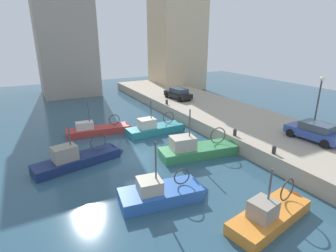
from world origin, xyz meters
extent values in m
plane|color=#2D5166|center=(0.00, 0.00, 0.00)|extent=(80.00, 80.00, 0.00)
cube|color=#ADA08C|center=(11.50, 0.00, 0.60)|extent=(9.00, 56.00, 1.20)
cube|color=#388951|center=(4.05, -1.60, 0.00)|extent=(6.33, 2.84, 1.44)
cone|color=#388951|center=(7.42, -2.07, 0.00)|extent=(1.14, 1.92, 1.81)
cube|color=#896B4C|center=(4.05, -1.60, 0.65)|extent=(6.06, 2.65, 0.08)
cube|color=#B7AD99|center=(2.73, -1.41, 1.20)|extent=(1.98, 1.64, 1.03)
cylinder|color=#4C4C51|center=(3.27, -1.49, 2.24)|extent=(0.10, 0.10, 3.18)
torus|color=#3F3833|center=(5.75, -1.83, 1.44)|extent=(1.36, 0.27, 1.37)
sphere|color=white|center=(2.39, -0.25, 0.22)|extent=(0.32, 0.32, 0.32)
cube|color=navy|center=(-4.67, 1.10, 0.00)|extent=(6.38, 3.04, 1.35)
cone|color=navy|center=(-1.33, 1.88, 0.00)|extent=(1.22, 1.68, 1.51)
cube|color=#B2A893|center=(-4.67, 1.10, 0.61)|extent=(6.11, 2.85, 0.08)
cube|color=gray|center=(-5.50, 0.91, 1.18)|extent=(1.84, 1.52, 1.06)
cylinder|color=#4C4C51|center=(-5.03, 1.02, 1.84)|extent=(0.10, 0.10, 2.46)
torus|color=#3F3833|center=(-2.99, 1.49, 1.37)|extent=(1.29, 0.37, 1.31)
sphere|color=white|center=(-6.68, 1.58, 0.20)|extent=(0.32, 0.32, 0.32)
cube|color=orange|center=(2.73, -9.98, 0.00)|extent=(5.32, 2.63, 1.27)
cone|color=orange|center=(5.57, -9.45, 0.00)|extent=(1.17, 1.69, 1.55)
cube|color=#896B4C|center=(2.73, -9.98, 0.57)|extent=(5.09, 2.45, 0.08)
cube|color=gray|center=(1.98, -10.12, 1.07)|extent=(1.38, 1.30, 0.93)
cylinder|color=#4C4C51|center=(2.34, -10.05, 1.85)|extent=(0.10, 0.10, 2.56)
torus|color=#3F3833|center=(4.13, -9.72, 1.33)|extent=(1.29, 0.32, 1.29)
sphere|color=white|center=(1.05, -9.33, 0.19)|extent=(0.32, 0.32, 0.32)
cube|color=teal|center=(3.23, 4.66, 0.00)|extent=(5.51, 1.86, 1.34)
cone|color=teal|center=(6.31, 4.72, 0.00)|extent=(0.93, 1.59, 1.57)
cube|color=#B2A893|center=(3.23, 4.66, 0.60)|extent=(5.28, 1.72, 0.08)
cube|color=beige|center=(2.39, 4.64, 1.10)|extent=(1.58, 1.27, 0.91)
cylinder|color=#4C4C51|center=(2.86, 4.65, 1.94)|extent=(0.10, 0.10, 2.67)
torus|color=#3F3833|center=(4.76, 4.69, 1.32)|extent=(1.21, 0.11, 1.21)
sphere|color=white|center=(1.57, 5.58, 0.20)|extent=(0.32, 0.32, 0.32)
cube|color=#2D60B7|center=(-1.29, -5.67, 0.00)|extent=(4.87, 2.55, 1.44)
cone|color=#2D60B7|center=(1.37, -6.02, 0.00)|extent=(1.12, 1.86, 1.76)
cube|color=#896B4C|center=(-1.29, -5.67, 0.65)|extent=(4.66, 2.37, 0.08)
cube|color=#B7AD99|center=(-1.93, -5.58, 1.08)|extent=(1.45, 1.46, 0.78)
cylinder|color=#4C4C51|center=(-1.54, -5.63, 2.15)|extent=(0.10, 0.10, 3.01)
torus|color=#3F3833|center=(0.01, -5.84, 1.26)|extent=(1.00, 0.21, 0.99)
sphere|color=white|center=(-2.53, -4.42, 0.22)|extent=(0.32, 0.32, 0.32)
cube|color=#BC3833|center=(-1.69, 7.08, 0.00)|extent=(5.95, 2.09, 1.22)
cone|color=#BC3833|center=(1.57, 6.82, 0.00)|extent=(1.01, 1.53, 1.47)
cube|color=#9E7A51|center=(-1.69, 7.08, 0.55)|extent=(5.71, 1.94, 0.08)
cube|color=beige|center=(-2.88, 7.18, 0.95)|extent=(1.65, 1.06, 0.72)
cylinder|color=#4C4C51|center=(-2.41, 7.14, 1.91)|extent=(0.10, 0.10, 2.72)
torus|color=#3F3833|center=(-0.06, 6.95, 1.19)|extent=(1.06, 0.16, 1.06)
sphere|color=white|center=(-3.37, 8.12, 0.18)|extent=(0.32, 0.32, 0.32)
cube|color=#334C9E|center=(12.14, -5.59, 1.77)|extent=(2.17, 4.23, 0.61)
cube|color=#384756|center=(12.16, -5.80, 2.36)|extent=(1.80, 2.42, 0.57)
cylinder|color=black|center=(11.11, -4.29, 1.52)|extent=(0.27, 0.66, 0.64)
cylinder|color=black|center=(12.93, -4.13, 1.52)|extent=(0.27, 0.66, 0.64)
cylinder|color=black|center=(11.35, -7.06, 1.52)|extent=(0.27, 0.66, 0.64)
cube|color=black|center=(9.94, 11.84, 1.77)|extent=(1.99, 4.41, 0.61)
cube|color=#384756|center=(9.96, 11.63, 2.35)|extent=(1.63, 2.52, 0.55)
cylinder|color=black|center=(9.01, 13.21, 1.52)|extent=(0.28, 0.66, 0.64)
cylinder|color=black|center=(10.60, 13.36, 1.52)|extent=(0.28, 0.66, 0.64)
cylinder|color=black|center=(9.28, 10.31, 1.52)|extent=(0.28, 0.66, 0.64)
cylinder|color=black|center=(10.87, 10.46, 1.52)|extent=(0.28, 0.66, 0.64)
cylinder|color=#2D2D33|center=(7.35, -6.00, 1.48)|extent=(0.28, 0.28, 0.55)
cylinder|color=#2D2D33|center=(7.35, -2.00, 1.48)|extent=(0.28, 0.28, 0.55)
cylinder|color=#2D2D33|center=(7.35, 10.00, 1.48)|extent=(0.28, 0.28, 0.55)
cylinder|color=#38383D|center=(13.00, -4.94, 3.45)|extent=(0.12, 0.12, 4.50)
sphere|color=#F2EACC|center=(13.00, -4.94, 5.85)|extent=(0.36, 0.36, 0.36)
cube|color=beige|center=(16.76, 24.08, 10.02)|extent=(7.99, 7.02, 20.04)
cube|color=#A39384|center=(-0.87, 28.18, 9.52)|extent=(8.24, 8.59, 19.03)
camera|label=1|loc=(-7.12, -17.55, 8.98)|focal=28.57mm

